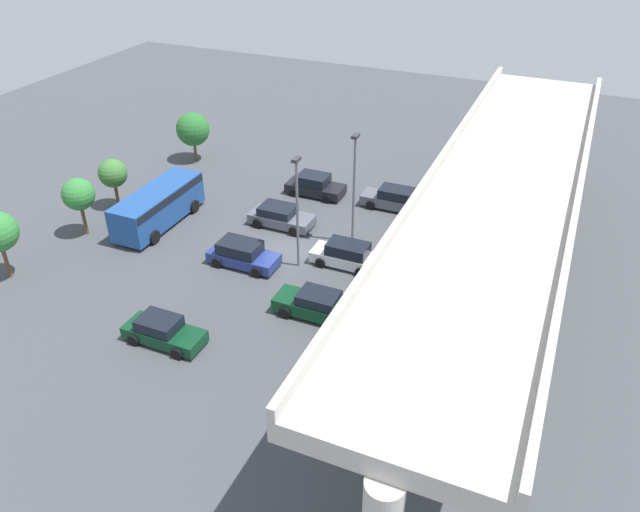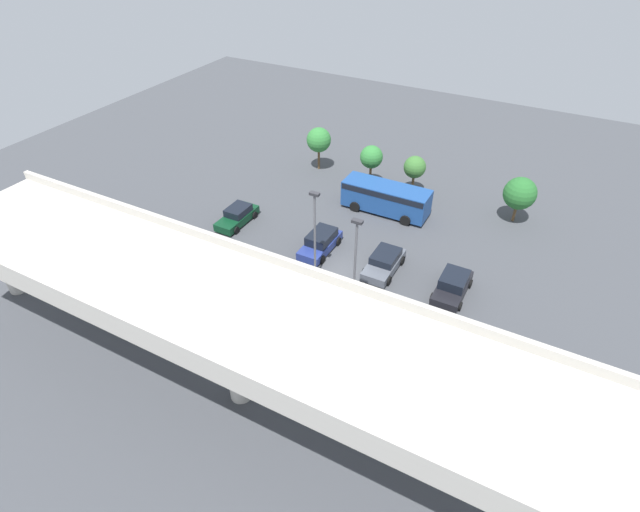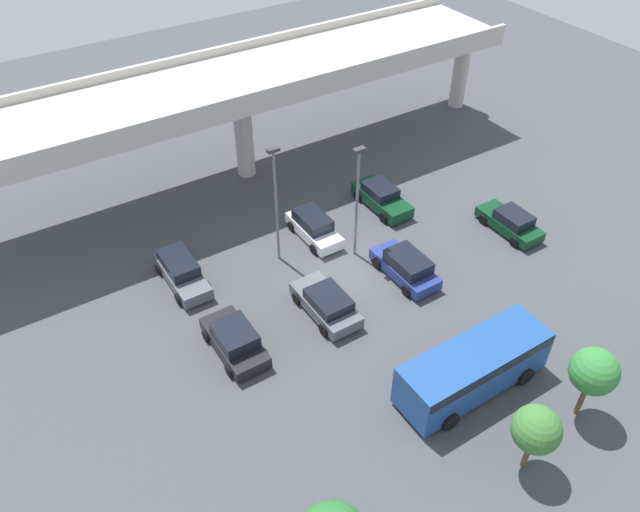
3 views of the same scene
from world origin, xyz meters
name	(u,v)px [view 1 (image 1 of 3)]	position (x,y,z in m)	size (l,w,h in m)	color
ground_plane	(286,249)	(0.00, 0.00, 0.00)	(86.28, 86.28, 0.00)	#424449
highway_overpass	(503,194)	(0.00, 13.07, 6.66)	(40.99, 7.62, 8.00)	#BCB7AD
parked_car_0	(315,185)	(-8.17, -1.55, 0.75)	(2.21, 4.42, 1.61)	black
parked_car_1	(281,216)	(-2.77, -1.78, 0.71)	(2.23, 4.49, 1.46)	#515660
parked_car_2	(346,255)	(0.19, 4.30, 0.76)	(1.97, 4.33, 1.60)	silver
parked_car_3	(242,254)	(2.72, -1.74, 0.76)	(2.13, 4.49, 1.60)	navy
parked_car_4	(316,305)	(5.71, 4.64, 0.73)	(2.06, 4.63, 1.55)	#0C381E
parked_car_5	(163,331)	(11.00, -1.87, 0.68)	(2.00, 4.41, 1.47)	#0C381E
parked_car_6	(395,199)	(-8.42, 4.80, 0.77)	(2.00, 4.76, 1.60)	#515660
shuttle_bus	(158,204)	(0.39, -9.71, 1.55)	(7.76, 2.81, 2.58)	#1E478C
lamp_post_near_aisle	(354,181)	(-2.68, 3.63, 4.48)	(0.70, 0.35, 7.61)	slate
lamp_post_mid_lot	(297,204)	(1.42, 1.55, 4.35)	(0.70, 0.35, 7.34)	slate
tree_front_left	(193,129)	(-10.15, -13.59, 2.75)	(2.79, 2.79, 4.15)	brown
tree_front_centre	(113,174)	(-0.58, -14.16, 2.65)	(2.07, 2.07, 3.70)	brown
tree_front_right	(78,195)	(3.57, -13.54, 2.98)	(2.17, 2.17, 4.09)	brown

